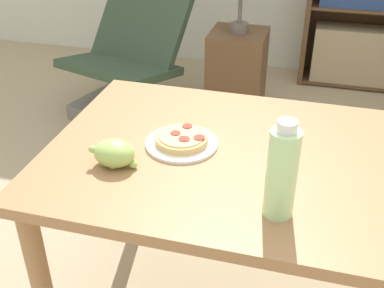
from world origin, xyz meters
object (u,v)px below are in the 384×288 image
(pizza_on_plate, at_px, (182,141))
(side_table, at_px, (237,75))
(drink_bottle, at_px, (282,172))
(lounge_chair_near, at_px, (131,71))
(grape_bunch, at_px, (114,154))

(pizza_on_plate, distance_m, side_table, 1.69)
(drink_bottle, xyz_separation_m, side_table, (-0.43, 1.87, -0.57))
(drink_bottle, bearing_deg, side_table, 102.92)
(pizza_on_plate, relative_size, lounge_chair_near, 0.24)
(pizza_on_plate, height_order, lounge_chair_near, lounge_chair_near)
(drink_bottle, relative_size, side_table, 0.45)
(pizza_on_plate, distance_m, lounge_chair_near, 1.75)
(pizza_on_plate, xyz_separation_m, lounge_chair_near, (-0.78, 1.50, -0.46))
(grape_bunch, distance_m, lounge_chair_near, 1.83)
(pizza_on_plate, xyz_separation_m, drink_bottle, (0.31, -0.25, 0.11))
(pizza_on_plate, height_order, side_table, pizza_on_plate)
(grape_bunch, bearing_deg, pizza_on_plate, 45.44)
(grape_bunch, distance_m, side_table, 1.84)
(lounge_chair_near, distance_m, side_table, 0.68)
(drink_bottle, height_order, side_table, drink_bottle)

